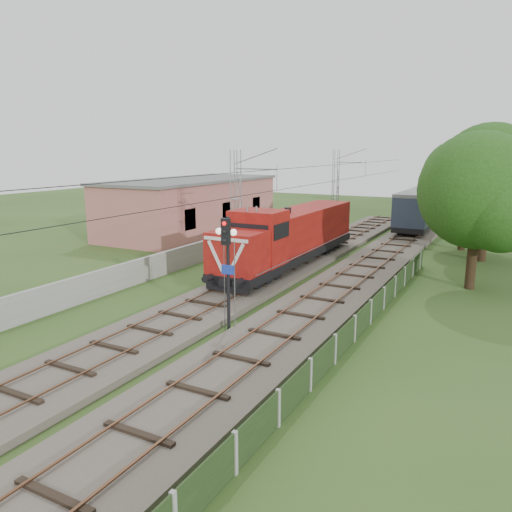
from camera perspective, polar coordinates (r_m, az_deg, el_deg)
The scene contains 14 objects.
ground at distance 22.94m, azimuth -10.96°, elevation -8.60°, with size 140.00×140.00×0.00m, color #2B481B.
track_main at distance 28.37m, azimuth -2.09°, elevation -3.96°, with size 4.20×70.00×0.45m.
track_side at distance 38.40m, azimuth 14.29°, elevation -0.08°, with size 4.20×80.00×0.45m.
catenary at distance 33.30m, azimuth -2.23°, elevation 5.22°, with size 3.31×70.00×8.00m.
boundary_wall at distance 35.73m, azimuth -7.12°, elevation 0.25°, with size 0.25×40.00×1.50m, color #9E9E99.
station_building at distance 49.98m, azimuth -7.29°, elevation 5.79°, with size 8.40×20.40×5.22m.
fence at distance 21.69m, azimuth 11.17°, elevation -8.15°, with size 0.12×32.00×1.20m.
locomotive at distance 34.19m, azimuth 3.95°, elevation 2.35°, with size 3.03×17.29×4.39m.
coach_rake at distance 79.12m, azimuth 21.77°, elevation 7.21°, with size 2.99×66.72×3.46m.
signal_post at distance 21.52m, azimuth -3.34°, elevation 0.17°, with size 0.58×0.45×5.22m.
tree_a at distance 31.09m, azimuth 24.19°, elevation 6.70°, with size 7.02×6.68×9.09m.
tree_b at distance 39.42m, azimuth 25.22°, elevation 8.28°, with size 7.65×7.29×9.92m.
tree_c at distance 43.44m, azimuth 23.04°, elevation 7.33°, with size 6.37×6.06×8.25m.
tree_d at distance 64.39m, azimuth 26.88°, elevation 9.27°, with size 7.80×7.43×10.11m.
Camera 1 is at (13.68, -16.58, 8.01)m, focal length 35.00 mm.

